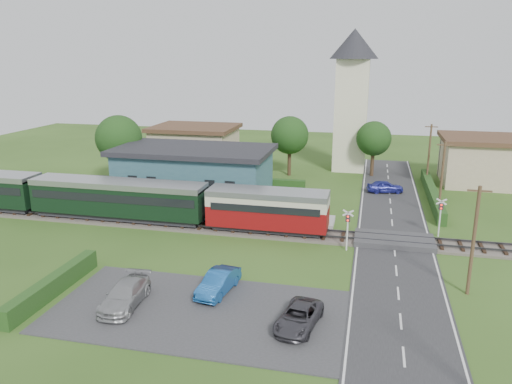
% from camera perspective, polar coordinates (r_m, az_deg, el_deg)
% --- Properties ---
extents(ground, '(120.00, 120.00, 0.00)m').
position_cam_1_polar(ground, '(40.22, 1.13, -5.68)').
color(ground, '#2D4C19').
extents(railway_track, '(76.00, 3.20, 0.49)m').
position_cam_1_polar(railway_track, '(42.01, 1.71, -4.58)').
color(railway_track, '#4C443D').
rests_on(railway_track, ground).
extents(road, '(6.00, 70.00, 0.05)m').
position_cam_1_polar(road, '(39.50, 15.56, -6.64)').
color(road, '#28282B').
rests_on(road, ground).
extents(car_park, '(17.00, 9.00, 0.08)m').
position_cam_1_polar(car_park, '(30.08, -6.70, -13.36)').
color(car_park, '#333335').
rests_on(car_park, ground).
extents(crossing_deck, '(6.20, 3.40, 0.45)m').
position_cam_1_polar(crossing_deck, '(41.29, 15.50, -5.36)').
color(crossing_deck, '#333335').
rests_on(crossing_deck, ground).
extents(platform, '(30.00, 3.00, 0.45)m').
position_cam_1_polar(platform, '(47.71, -9.36, -2.18)').
color(platform, gray).
rests_on(platform, ground).
extents(equipment_hut, '(2.30, 2.30, 2.55)m').
position_cam_1_polar(equipment_hut, '(50.84, -17.80, 0.16)').
color(equipment_hut, beige).
rests_on(equipment_hut, platform).
extents(station_building, '(16.00, 9.00, 5.30)m').
position_cam_1_polar(station_building, '(52.26, -7.07, 2.26)').
color(station_building, '#2E5462').
rests_on(station_building, ground).
extents(train, '(43.20, 2.90, 3.40)m').
position_cam_1_polar(train, '(47.62, -18.82, -0.39)').
color(train, '#232328').
rests_on(train, ground).
extents(church_tower, '(6.00, 6.00, 17.60)m').
position_cam_1_polar(church_tower, '(64.90, 10.94, 11.38)').
color(church_tower, beige).
rests_on(church_tower, ground).
extents(house_west, '(10.80, 8.80, 5.50)m').
position_cam_1_polar(house_west, '(66.81, -6.98, 5.22)').
color(house_west, tan).
rests_on(house_west, ground).
extents(house_east, '(8.80, 8.80, 5.50)m').
position_cam_1_polar(house_east, '(63.00, 24.18, 3.37)').
color(house_east, tan).
rests_on(house_east, ground).
extents(hedge_carpark, '(0.80, 9.00, 1.20)m').
position_cam_1_polar(hedge_carpark, '(34.01, -22.21, -9.88)').
color(hedge_carpark, '#193814').
rests_on(hedge_carpark, ground).
extents(hedge_roadside, '(0.80, 18.00, 1.20)m').
position_cam_1_polar(hedge_roadside, '(54.87, 19.46, -0.14)').
color(hedge_roadside, '#193814').
rests_on(hedge_roadside, ground).
extents(hedge_station, '(22.00, 0.80, 1.30)m').
position_cam_1_polar(hedge_station, '(56.86, -5.44, 1.27)').
color(hedge_station, '#193814').
rests_on(hedge_station, ground).
extents(tree_a, '(5.20, 5.20, 8.00)m').
position_cam_1_polar(tree_a, '(58.54, -15.41, 5.92)').
color(tree_a, '#332316').
rests_on(tree_a, ground).
extents(tree_b, '(4.60, 4.60, 7.34)m').
position_cam_1_polar(tree_b, '(61.24, 3.88, 6.49)').
color(tree_b, '#332316').
rests_on(tree_b, ground).
extents(tree_c, '(4.20, 4.20, 6.78)m').
position_cam_1_polar(tree_c, '(62.48, 13.31, 5.95)').
color(tree_c, '#332316').
rests_on(tree_c, ground).
extents(utility_pole_b, '(1.40, 0.22, 7.00)m').
position_cam_1_polar(utility_pole_b, '(33.18, 23.62, -5.01)').
color(utility_pole_b, '#473321').
rests_on(utility_pole_b, ground).
extents(utility_pole_c, '(1.40, 0.22, 7.00)m').
position_cam_1_polar(utility_pole_c, '(48.36, 20.47, 1.46)').
color(utility_pole_c, '#473321').
rests_on(utility_pole_c, ground).
extents(utility_pole_d, '(1.40, 0.22, 7.00)m').
position_cam_1_polar(utility_pole_d, '(60.03, 19.16, 4.14)').
color(utility_pole_d, '#473321').
rests_on(utility_pole_d, ground).
extents(crossing_signal_near, '(0.84, 0.28, 3.28)m').
position_cam_1_polar(crossing_signal_near, '(38.35, 10.43, -3.60)').
color(crossing_signal_near, silver).
rests_on(crossing_signal_near, ground).
extents(crossing_signal_far, '(0.84, 0.28, 3.28)m').
position_cam_1_polar(crossing_signal_far, '(43.29, 20.34, -2.13)').
color(crossing_signal_far, silver).
rests_on(crossing_signal_far, ground).
extents(streetlamp_west, '(0.30, 0.30, 5.15)m').
position_cam_1_polar(streetlamp_west, '(65.08, -14.32, 4.81)').
color(streetlamp_west, '#3F3F47').
rests_on(streetlamp_west, ground).
extents(streetlamp_east, '(0.30, 0.30, 5.15)m').
position_cam_1_polar(streetlamp_east, '(65.23, 20.29, 4.35)').
color(streetlamp_east, '#3F3F47').
rests_on(streetlamp_east, ground).
extents(car_on_road, '(4.08, 2.34, 1.31)m').
position_cam_1_polar(car_on_road, '(55.77, 14.54, 0.61)').
color(car_on_road, '#262A95').
rests_on(car_on_road, road).
extents(car_park_blue, '(1.98, 4.28, 1.36)m').
position_cam_1_polar(car_park_blue, '(31.71, -4.33, -10.25)').
color(car_park_blue, navy).
rests_on(car_park_blue, car_park).
extents(car_park_silver, '(2.23, 4.82, 1.37)m').
position_cam_1_polar(car_park_silver, '(31.09, -14.75, -11.29)').
color(car_park_silver, '#949598').
rests_on(car_park_silver, car_park).
extents(car_park_dark, '(2.57, 4.41, 1.15)m').
position_cam_1_polar(car_park_dark, '(28.13, 4.90, -14.05)').
color(car_park_dark, '#37363C').
rests_on(car_park_dark, car_park).
extents(pedestrian_near, '(0.78, 0.60, 1.91)m').
position_cam_1_polar(pedestrian_near, '(44.98, 0.05, -1.48)').
color(pedestrian_near, gray).
rests_on(pedestrian_near, platform).
extents(pedestrian_far, '(1.07, 1.17, 1.95)m').
position_cam_1_polar(pedestrian_far, '(50.13, -15.32, -0.24)').
color(pedestrian_far, gray).
rests_on(pedestrian_far, platform).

